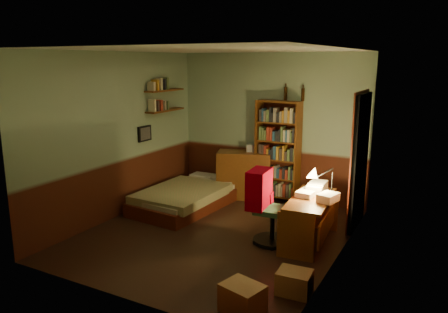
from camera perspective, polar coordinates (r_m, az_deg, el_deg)
The scene contains 24 objects.
floor at distance 6.45m, azimuth -1.07°, elevation -10.10°, with size 3.50×4.00×0.02m, color black.
ceiling at distance 5.96m, azimuth -1.18°, elevation 13.86°, with size 3.50×4.00×0.02m, color silver.
wall_back at distance 7.85m, azimuth 6.12°, elevation 3.87°, with size 3.50×0.02×2.60m, color gray.
wall_left at distance 7.09m, azimuth -13.62°, elevation 2.65°, with size 0.02×4.00×2.60m, color gray.
wall_right at distance 5.44m, azimuth 15.24°, elevation -0.34°, with size 0.02×4.00×2.60m, color gray.
wall_front at distance 4.47m, azimuth -13.89°, elevation -3.00°, with size 3.50×0.02×2.60m, color gray.
doorway at distance 6.76m, azimuth 17.33°, elevation -0.63°, with size 0.06×0.90×2.00m, color black.
door_trim at distance 6.76m, azimuth 17.04°, elevation -0.60°, with size 0.02×0.98×2.08m, color #45170C.
bed at distance 7.53m, azimuth -4.68°, elevation -4.31°, with size 1.07×2.00×0.59m, color #798B50.
dresser at distance 7.97m, azimuth 2.63°, elevation -2.37°, with size 0.96×0.48×0.85m, color #5E3112.
mini_stereo at distance 7.92m, azimuth 3.87°, elevation 1.16°, with size 0.25×0.19×0.13m, color #B2B2B7.
bookshelf at distance 7.70m, azimuth 7.02°, elevation 0.62°, with size 0.77×0.24×1.79m, color #5E3112.
bottle_left at distance 7.64m, azimuth 8.04°, elevation 8.13°, with size 0.06×0.06×0.23m, color black.
bottle_right at distance 7.54m, azimuth 10.26°, elevation 7.95°, with size 0.06×0.06×0.21m, color black.
desk at distance 6.14m, azimuth 11.14°, elevation -8.21°, with size 0.50×1.20×0.65m, color #5E3112.
paper_stack at distance 5.92m, azimuth 13.44°, elevation -5.23°, with size 0.21×0.28×0.11m, color silver.
desk_lamp at distance 6.04m, azimuth 13.97°, elevation -2.73°, with size 0.17×0.17×0.55m, color black.
office_chair at distance 6.00m, azimuth 6.38°, elevation -6.64°, with size 0.51×0.45×1.02m, color #2F5B3C.
red_jacket at distance 5.74m, azimuth 4.29°, elevation 0.57°, with size 0.25×0.45×0.54m, color #990014.
wall_shelf_lower at distance 7.82m, azimuth -7.69°, elevation 6.00°, with size 0.20×0.90×0.03m, color #5E3112.
wall_shelf_upper at distance 7.79m, azimuth -7.76°, elevation 8.56°, with size 0.20×0.90×0.03m, color #5E3112.
framed_picture at distance 7.52m, azimuth -10.34°, elevation 2.97°, with size 0.04×0.32×0.26m, color black.
cardboard_box_a at distance 4.56m, azimuth 2.44°, elevation -18.07°, with size 0.40×0.32×0.30m, color olive.
cardboard_box_b at distance 4.95m, azimuth 9.17°, elevation -15.91°, with size 0.36×0.29×0.25m, color olive.
Camera 1 is at (2.93, -5.18, 2.47)m, focal length 35.00 mm.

